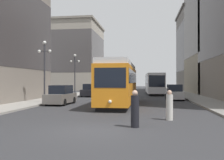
% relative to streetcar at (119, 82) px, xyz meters
% --- Properties ---
extents(ground_plane, '(200.00, 200.00, 0.00)m').
position_rel_streetcar_xyz_m(ground_plane, '(0.14, -12.55, -2.10)').
color(ground_plane, '#303033').
extents(sidewalk_left, '(3.29, 120.00, 0.15)m').
position_rel_streetcar_xyz_m(sidewalk_left, '(-8.49, 27.45, -2.03)').
color(sidewalk_left, gray).
rests_on(sidewalk_left, ground).
extents(sidewalk_right, '(3.29, 120.00, 0.15)m').
position_rel_streetcar_xyz_m(sidewalk_right, '(8.76, 27.45, -2.03)').
color(sidewalk_right, gray).
rests_on(sidewalk_right, ground).
extents(streetcar, '(2.69, 12.95, 3.89)m').
position_rel_streetcar_xyz_m(streetcar, '(0.00, 0.00, 0.00)').
color(streetcar, black).
rests_on(streetcar, ground).
extents(transit_bus, '(2.99, 11.78, 3.45)m').
position_rel_streetcar_xyz_m(transit_bus, '(3.81, 19.25, -0.15)').
color(transit_bus, black).
rests_on(transit_bus, ground).
extents(parked_car_left_near, '(1.96, 4.38, 1.82)m').
position_rel_streetcar_xyz_m(parked_car_left_near, '(-5.55, 11.99, -1.26)').
color(parked_car_left_near, black).
rests_on(parked_car_left_near, ground).
extents(parked_car_left_mid, '(2.01, 4.31, 1.82)m').
position_rel_streetcar_xyz_m(parked_car_left_mid, '(-5.55, -0.50, -1.26)').
color(parked_car_left_mid, black).
rests_on(parked_car_left_mid, ground).
extents(parked_car_right_far, '(1.95, 5.03, 1.82)m').
position_rel_streetcar_xyz_m(parked_car_right_far, '(5.82, 7.26, -1.26)').
color(parked_car_right_far, black).
rests_on(parked_car_right_far, ground).
extents(pedestrian_crossing_near, '(0.38, 0.38, 1.70)m').
position_rel_streetcar_xyz_m(pedestrian_crossing_near, '(3.81, -9.04, -1.31)').
color(pedestrian_crossing_near, beige).
rests_on(pedestrian_crossing_near, ground).
extents(pedestrian_crossing_far, '(0.40, 0.40, 1.77)m').
position_rel_streetcar_xyz_m(pedestrian_crossing_far, '(1.97, -11.55, -1.27)').
color(pedestrian_crossing_far, black).
rests_on(pedestrian_crossing_far, ground).
extents(lamp_post_left_near, '(1.41, 0.36, 6.04)m').
position_rel_streetcar_xyz_m(lamp_post_left_near, '(-7.45, 0.13, 1.97)').
color(lamp_post_left_near, '#333338').
rests_on(lamp_post_left_near, sidewalk_left).
extents(lamp_post_left_far, '(1.41, 0.36, 5.85)m').
position_rel_streetcar_xyz_m(lamp_post_left_far, '(-7.45, 10.79, 1.86)').
color(lamp_post_left_far, '#333338').
rests_on(lamp_post_left_far, sidewalk_left).
extents(building_left_midblock, '(12.34, 17.44, 17.55)m').
position_rel_streetcar_xyz_m(building_left_midblock, '(-16.01, 42.23, 6.91)').
color(building_left_midblock, '#A89E8E').
rests_on(building_left_midblock, ground).
extents(building_right_corner, '(11.00, 16.43, 27.00)m').
position_rel_streetcar_xyz_m(building_right_corner, '(15.61, 23.24, 11.81)').
color(building_right_corner, gray).
rests_on(building_right_corner, ground).
extents(building_right_midblock, '(13.69, 14.83, 18.72)m').
position_rel_streetcar_xyz_m(building_right_midblock, '(16.95, 38.32, 7.52)').
color(building_right_midblock, slate).
rests_on(building_right_midblock, ground).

